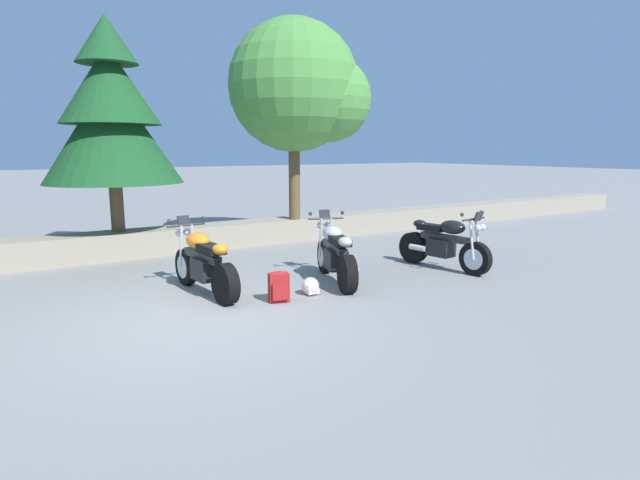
{
  "coord_description": "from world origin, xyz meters",
  "views": [
    {
      "loc": [
        -2.14,
        -6.6,
        2.27
      ],
      "look_at": [
        2.8,
        1.2,
        0.65
      ],
      "focal_mm": 29.05,
      "sensor_mm": 36.0,
      "label": 1
    }
  ],
  "objects_px": {
    "pine_tree_mid_right": "(111,114)",
    "leafy_tree_far_right": "(301,89)",
    "rider_backpack": "(279,286)",
    "motorcycle_silver_centre": "(335,254)",
    "motorcycle_black_far_right": "(444,244)",
    "motorcycle_orange_near_left": "(203,264)",
    "rider_helmet": "(311,286)"
  },
  "relations": [
    {
      "from": "pine_tree_mid_right",
      "to": "leafy_tree_far_right",
      "type": "distance_m",
      "value": 4.36
    },
    {
      "from": "rider_backpack",
      "to": "leafy_tree_far_right",
      "type": "relative_size",
      "value": 0.1
    },
    {
      "from": "motorcycle_silver_centre",
      "to": "motorcycle_black_far_right",
      "type": "height_order",
      "value": "same"
    },
    {
      "from": "motorcycle_orange_near_left",
      "to": "rider_backpack",
      "type": "distance_m",
      "value": 1.34
    },
    {
      "from": "motorcycle_black_far_right",
      "to": "rider_backpack",
      "type": "xyz_separation_m",
      "value": [
        -3.7,
        -0.25,
        -0.24
      ]
    },
    {
      "from": "motorcycle_black_far_right",
      "to": "pine_tree_mid_right",
      "type": "height_order",
      "value": "pine_tree_mid_right"
    },
    {
      "from": "motorcycle_black_far_right",
      "to": "motorcycle_silver_centre",
      "type": "bearing_deg",
      "value": 172.41
    },
    {
      "from": "rider_helmet",
      "to": "leafy_tree_far_right",
      "type": "xyz_separation_m",
      "value": [
        2.36,
        4.3,
        3.55
      ]
    },
    {
      "from": "motorcycle_silver_centre",
      "to": "motorcycle_black_far_right",
      "type": "distance_m",
      "value": 2.33
    },
    {
      "from": "motorcycle_orange_near_left",
      "to": "leafy_tree_far_right",
      "type": "distance_m",
      "value": 5.94
    },
    {
      "from": "motorcycle_orange_near_left",
      "to": "motorcycle_black_far_right",
      "type": "bearing_deg",
      "value": -10.24
    },
    {
      "from": "motorcycle_black_far_right",
      "to": "rider_backpack",
      "type": "distance_m",
      "value": 3.71
    },
    {
      "from": "rider_backpack",
      "to": "rider_helmet",
      "type": "distance_m",
      "value": 0.62
    },
    {
      "from": "motorcycle_silver_centre",
      "to": "rider_helmet",
      "type": "relative_size",
      "value": 7.16
    },
    {
      "from": "motorcycle_black_far_right",
      "to": "rider_helmet",
      "type": "height_order",
      "value": "motorcycle_black_far_right"
    },
    {
      "from": "motorcycle_orange_near_left",
      "to": "pine_tree_mid_right",
      "type": "height_order",
      "value": "pine_tree_mid_right"
    },
    {
      "from": "motorcycle_orange_near_left",
      "to": "rider_backpack",
      "type": "xyz_separation_m",
      "value": [
        0.79,
        -1.06,
        -0.24
      ]
    },
    {
      "from": "rider_backpack",
      "to": "pine_tree_mid_right",
      "type": "height_order",
      "value": "pine_tree_mid_right"
    },
    {
      "from": "leafy_tree_far_right",
      "to": "motorcycle_silver_centre",
      "type": "bearing_deg",
      "value": -112.42
    },
    {
      "from": "motorcycle_silver_centre",
      "to": "leafy_tree_far_right",
      "type": "distance_m",
      "value": 5.22
    },
    {
      "from": "motorcycle_orange_near_left",
      "to": "motorcycle_silver_centre",
      "type": "relative_size",
      "value": 1.03
    },
    {
      "from": "motorcycle_silver_centre",
      "to": "rider_backpack",
      "type": "xyz_separation_m",
      "value": [
        -1.39,
        -0.55,
        -0.24
      ]
    },
    {
      "from": "motorcycle_orange_near_left",
      "to": "pine_tree_mid_right",
      "type": "relative_size",
      "value": 0.47
    },
    {
      "from": "motorcycle_silver_centre",
      "to": "leafy_tree_far_right",
      "type": "xyz_separation_m",
      "value": [
        1.57,
        3.81,
        3.21
      ]
    },
    {
      "from": "motorcycle_black_far_right",
      "to": "motorcycle_orange_near_left",
      "type": "bearing_deg",
      "value": 169.76
    },
    {
      "from": "rider_backpack",
      "to": "motorcycle_silver_centre",
      "type": "bearing_deg",
      "value": 21.73
    },
    {
      "from": "motorcycle_silver_centre",
      "to": "rider_helmet",
      "type": "xyz_separation_m",
      "value": [
        -0.78,
        -0.48,
        -0.35
      ]
    },
    {
      "from": "motorcycle_silver_centre",
      "to": "rider_backpack",
      "type": "relative_size",
      "value": 4.27
    },
    {
      "from": "motorcycle_silver_centre",
      "to": "pine_tree_mid_right",
      "type": "relative_size",
      "value": 0.46
    },
    {
      "from": "rider_backpack",
      "to": "motorcycle_orange_near_left",
      "type": "bearing_deg",
      "value": 126.74
    },
    {
      "from": "pine_tree_mid_right",
      "to": "rider_helmet",
      "type": "bearing_deg",
      "value": -67.56
    },
    {
      "from": "pine_tree_mid_right",
      "to": "rider_backpack",
      "type": "bearing_deg",
      "value": -74.39
    }
  ]
}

